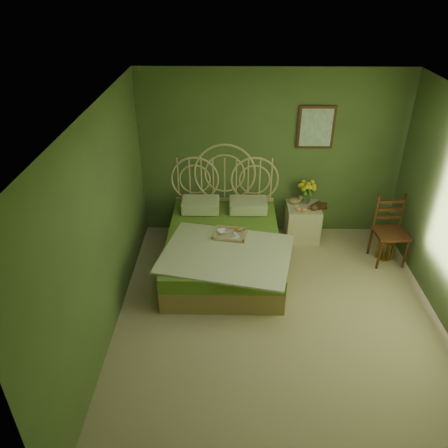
{
  "coord_description": "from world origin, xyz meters",
  "views": [
    {
      "loc": [
        -0.61,
        -4.02,
        3.78
      ],
      "look_at": [
        -0.69,
        1.0,
        0.82
      ],
      "focal_mm": 35.0,
      "sensor_mm": 36.0,
      "label": 1
    }
  ],
  "objects_px": {
    "bed": "(224,245)",
    "chair": "(390,225)",
    "birdcage": "(385,246)",
    "nightstand": "(303,218)"
  },
  "relations": [
    {
      "from": "birdcage",
      "to": "chair",
      "type": "bearing_deg",
      "value": -90.0
    },
    {
      "from": "nightstand",
      "to": "chair",
      "type": "height_order",
      "value": "chair"
    },
    {
      "from": "birdcage",
      "to": "bed",
      "type": "bearing_deg",
      "value": -175.12
    },
    {
      "from": "chair",
      "to": "birdcage",
      "type": "height_order",
      "value": "chair"
    },
    {
      "from": "bed",
      "to": "birdcage",
      "type": "bearing_deg",
      "value": 4.88
    },
    {
      "from": "nightstand",
      "to": "birdcage",
      "type": "relative_size",
      "value": 2.57
    },
    {
      "from": "bed",
      "to": "nightstand",
      "type": "distance_m",
      "value": 1.46
    },
    {
      "from": "bed",
      "to": "birdcage",
      "type": "relative_size",
      "value": 6.12
    },
    {
      "from": "bed",
      "to": "chair",
      "type": "xyz_separation_m",
      "value": [
        2.4,
        0.2,
        0.24
      ]
    },
    {
      "from": "birdcage",
      "to": "nightstand",
      "type": "bearing_deg",
      "value": 154.63
    }
  ]
}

